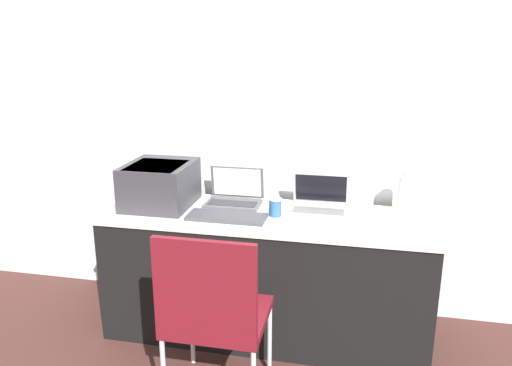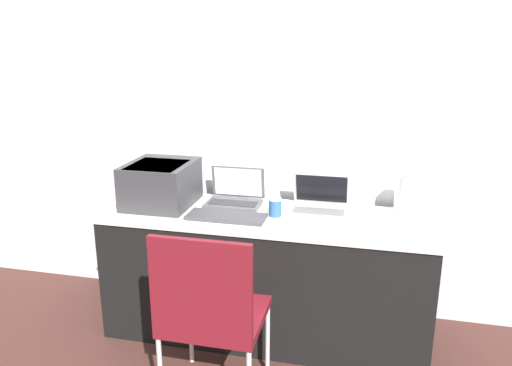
{
  "view_description": "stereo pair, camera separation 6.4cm",
  "coord_description": "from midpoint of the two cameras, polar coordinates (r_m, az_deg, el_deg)",
  "views": [
    {
      "loc": [
        0.5,
        -2.37,
        1.74
      ],
      "look_at": [
        -0.07,
        0.33,
        0.93
      ],
      "focal_mm": 35.0,
      "sensor_mm": 36.0,
      "label": 1
    },
    {
      "loc": [
        0.56,
        -2.35,
        1.74
      ],
      "look_at": [
        -0.07,
        0.33,
        0.93
      ],
      "focal_mm": 35.0,
      "sensor_mm": 36.0,
      "label": 2
    }
  ],
  "objects": [
    {
      "name": "ground_plane",
      "position": [
        2.98,
        0.49,
        -19.43
      ],
      "size": [
        14.0,
        14.0,
        0.0
      ],
      "primitive_type": "plane",
      "color": "#472823"
    },
    {
      "name": "wall_back",
      "position": [
        3.14,
        3.41,
        8.23
      ],
      "size": [
        8.0,
        0.05,
        2.6
      ],
      "color": "silver",
      "rests_on": "ground_plane"
    },
    {
      "name": "table",
      "position": [
        3.04,
        1.79,
        -10.37
      ],
      "size": [
        1.89,
        0.63,
        0.75
      ],
      "color": "black",
      "rests_on": "ground_plane"
    },
    {
      "name": "printer",
      "position": [
        3.07,
        -10.26,
        0.08
      ],
      "size": [
        0.38,
        0.43,
        0.26
      ],
      "color": "#333338",
      "rests_on": "table"
    },
    {
      "name": "laptop_left",
      "position": [
        3.07,
        -1.82,
        -1.48
      ],
      "size": [
        0.34,
        0.24,
        0.22
      ],
      "color": "#4C4C51",
      "rests_on": "table"
    },
    {
      "name": "laptop_right",
      "position": [
        2.96,
        7.9,
        -2.35
      ],
      "size": [
        0.34,
        0.27,
        0.21
      ],
      "color": "#B7B7BC",
      "rests_on": "table"
    },
    {
      "name": "external_keyboard",
      "position": [
        2.83,
        -2.78,
        -3.87
      ],
      "size": [
        0.45,
        0.17,
        0.02
      ],
      "color": "#3D3D42",
      "rests_on": "table"
    },
    {
      "name": "coffee_cup",
      "position": [
        2.86,
        2.83,
        -2.79
      ],
      "size": [
        0.07,
        0.07,
        0.11
      ],
      "color": "#285699",
      "rests_on": "table"
    },
    {
      "name": "metal_pitcher",
      "position": [
        2.99,
        17.45,
        -1.31
      ],
      "size": [
        0.1,
        0.1,
        0.26
      ],
      "color": "silver",
      "rests_on": "table"
    },
    {
      "name": "chair",
      "position": [
        2.4,
        -4.49,
        -14.1
      ],
      "size": [
        0.47,
        0.44,
        0.92
      ],
      "color": "maroon",
      "rests_on": "ground_plane"
    }
  ]
}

